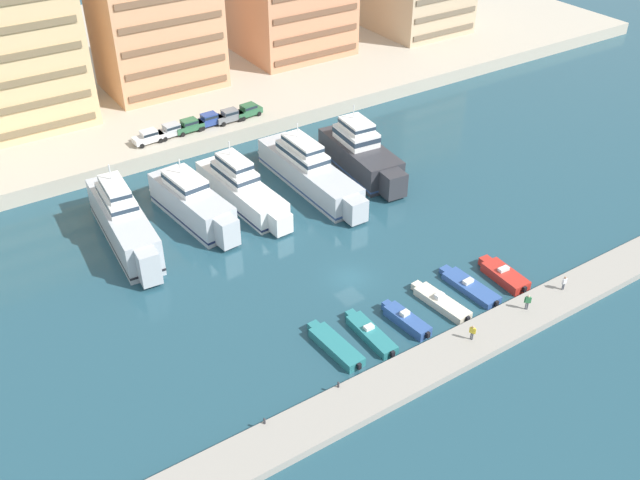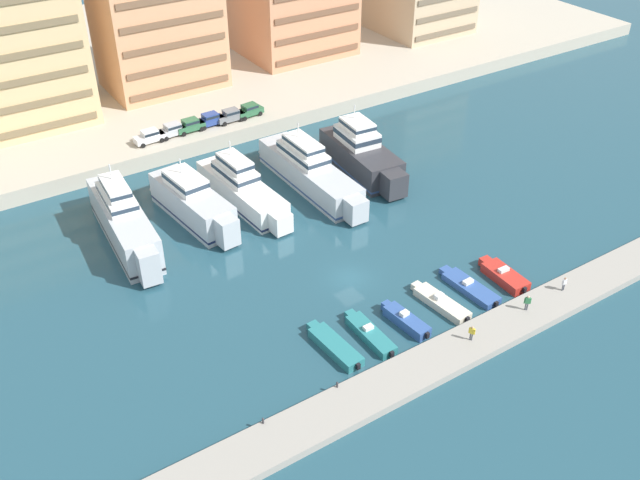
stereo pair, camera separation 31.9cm
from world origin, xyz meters
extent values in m
plane|color=#234C5B|center=(0.00, 0.00, 0.00)|extent=(400.00, 400.00, 0.00)
cube|color=#BCB29E|center=(0.00, 68.74, 1.07)|extent=(180.00, 70.00, 2.13)
cube|color=#9E998E|center=(0.00, -14.65, 0.39)|extent=(120.00, 4.41, 0.79)
cube|color=silver|center=(-17.13, 19.47, 2.19)|extent=(5.16, 16.66, 4.38)
cube|color=silver|center=(-17.86, 10.44, 2.30)|extent=(2.26, 2.09, 3.72)
cube|color=black|center=(-17.13, 19.47, 0.77)|extent=(5.21, 16.83, 0.24)
cube|color=white|center=(-17.03, 20.70, 5.04)|extent=(3.55, 7.11, 1.31)
cube|color=#233342|center=(-17.03, 20.70, 5.17)|extent=(3.59, 7.18, 0.47)
cube|color=white|center=(-17.03, 20.70, 6.30)|extent=(2.77, 5.55, 1.21)
cube|color=#233342|center=(-17.03, 20.70, 6.42)|extent=(2.80, 5.60, 0.44)
cylinder|color=silver|center=(-16.95, 21.73, 7.81)|extent=(0.16, 0.16, 1.80)
cube|color=silver|center=(-16.43, 28.10, 1.20)|extent=(3.33, 1.16, 0.20)
cube|color=silver|center=(-8.79, 19.68, 1.92)|extent=(5.32, 13.61, 3.84)
cube|color=silver|center=(-8.05, 12.17, 2.01)|extent=(2.41, 2.23, 3.26)
cube|color=#192347|center=(-8.79, 19.68, 0.67)|extent=(5.38, 13.75, 0.24)
cube|color=white|center=(-8.89, 20.67, 4.58)|extent=(3.68, 5.86, 1.49)
cube|color=#233342|center=(-8.89, 20.67, 4.73)|extent=(3.73, 5.92, 0.54)
cylinder|color=silver|center=(-8.97, 21.51, 6.23)|extent=(0.16, 0.16, 1.80)
cube|color=silver|center=(-9.49, 26.74, 1.05)|extent=(3.51, 1.23, 0.20)
cube|color=white|center=(-2.22, 19.84, 1.41)|extent=(4.83, 15.54, 2.81)
cube|color=white|center=(-1.78, 11.27, 1.48)|extent=(2.32, 2.13, 2.39)
cube|color=#192347|center=(-2.22, 19.84, 0.49)|extent=(4.88, 15.70, 0.24)
cube|color=white|center=(-2.28, 20.99, 3.54)|extent=(3.48, 6.60, 1.45)
cube|color=#233342|center=(-2.28, 20.99, 3.68)|extent=(3.53, 6.67, 0.52)
cube|color=white|center=(-2.28, 20.99, 4.91)|extent=(2.72, 5.15, 1.30)
cube|color=#233342|center=(-2.28, 20.99, 5.04)|extent=(2.75, 5.20, 0.47)
cylinder|color=silver|center=(-2.33, 21.96, 6.46)|extent=(0.16, 0.16, 1.80)
cube|color=white|center=(-2.64, 27.96, 0.77)|extent=(3.48, 1.08, 0.20)
cube|color=silver|center=(6.73, 18.56, 1.65)|extent=(4.36, 18.31, 3.29)
cube|color=silver|center=(6.68, 8.45, 1.73)|extent=(2.37, 2.15, 2.80)
cube|color=#334C7F|center=(6.73, 18.56, 0.58)|extent=(4.41, 18.49, 0.24)
cube|color=white|center=(6.73, 19.93, 4.00)|extent=(3.38, 7.70, 1.42)
cube|color=#233342|center=(6.73, 19.93, 4.14)|extent=(3.42, 7.77, 0.51)
cube|color=white|center=(6.73, 19.93, 5.30)|extent=(2.63, 6.00, 1.17)
cube|color=#233342|center=(6.73, 19.93, 5.41)|extent=(2.67, 6.06, 0.42)
cylinder|color=silver|center=(6.74, 21.08, 6.78)|extent=(0.16, 0.16, 1.80)
cube|color=silver|center=(6.76, 28.15, 0.91)|extent=(3.65, 0.92, 0.20)
cube|color=#333338|center=(14.56, 18.40, 1.82)|extent=(6.17, 14.05, 3.64)
cube|color=#333338|center=(13.85, 10.48, 1.91)|extent=(2.95, 2.72, 3.09)
cube|color=#334C7F|center=(14.56, 18.40, 0.64)|extent=(6.24, 14.19, 0.24)
cube|color=white|center=(14.65, 19.42, 4.53)|extent=(4.38, 6.06, 1.79)
cube|color=#233342|center=(14.65, 19.42, 4.71)|extent=(4.43, 6.12, 0.64)
cube|color=white|center=(14.65, 19.42, 6.05)|extent=(3.41, 4.73, 1.24)
cube|color=#233342|center=(14.65, 19.42, 6.17)|extent=(3.46, 4.77, 0.45)
cylinder|color=silver|center=(14.72, 20.27, 7.56)|extent=(0.16, 0.16, 1.80)
cube|color=#333338|center=(15.21, 25.65, 1.00)|extent=(4.29, 1.27, 0.20)
cube|color=teal|center=(-7.42, -8.26, 0.46)|extent=(2.25, 6.30, 0.93)
cube|color=teal|center=(-7.63, -4.78, 0.46)|extent=(1.08, 0.91, 0.79)
cube|color=black|center=(-7.22, -11.53, 0.61)|extent=(0.38, 0.30, 0.60)
cube|color=teal|center=(-3.69, -8.66, 0.42)|extent=(1.78, 6.15, 0.85)
cube|color=teal|center=(-3.65, -5.26, 0.42)|extent=(0.95, 0.78, 0.72)
cube|color=silver|center=(-3.69, -8.20, 1.02)|extent=(0.94, 0.61, 0.35)
cube|color=#283847|center=(-3.68, -7.92, 1.08)|extent=(0.85, 0.09, 0.21)
cube|color=black|center=(-3.73, -11.91, 0.57)|extent=(0.36, 0.28, 0.60)
cube|color=#33569E|center=(0.29, -9.06, 0.52)|extent=(2.00, 5.26, 1.04)
cube|color=#33569E|center=(0.03, -6.19, 0.52)|extent=(0.91, 0.77, 0.89)
cube|color=silver|center=(0.25, -8.68, 1.25)|extent=(0.90, 0.67, 0.40)
cube|color=#283847|center=(0.23, -8.40, 1.31)|extent=(0.78, 0.15, 0.24)
cube|color=black|center=(0.53, -11.80, 0.67)|extent=(0.38, 0.31, 0.60)
cube|color=beige|center=(4.97, -8.81, 0.41)|extent=(2.40, 6.44, 0.83)
cube|color=beige|center=(4.63, -5.32, 0.41)|extent=(1.06, 0.90, 0.70)
cube|color=silver|center=(4.93, -8.34, 1.06)|extent=(1.04, 0.69, 0.47)
cube|color=#283847|center=(4.90, -8.06, 1.13)|extent=(0.90, 0.17, 0.28)
cube|color=black|center=(5.30, -12.12, 0.56)|extent=(0.39, 0.31, 0.60)
cube|color=#33569E|center=(9.15, -8.51, 0.35)|extent=(2.42, 6.56, 0.70)
cube|color=#33569E|center=(8.94, -4.88, 0.35)|extent=(1.18, 0.99, 0.60)
cube|color=silver|center=(9.12, -8.03, 0.88)|extent=(1.16, 0.66, 0.37)
cube|color=#283847|center=(9.11, -7.75, 0.94)|extent=(1.03, 0.14, 0.22)
cube|color=black|center=(9.35, -11.91, 0.50)|extent=(0.38, 0.30, 0.60)
cube|color=red|center=(13.31, -9.20, 0.51)|extent=(2.36, 5.29, 1.02)
cube|color=red|center=(13.43, -6.16, 0.51)|extent=(1.23, 1.02, 0.87)
cube|color=silver|center=(13.33, -8.81, 1.20)|extent=(1.21, 0.65, 0.35)
cube|color=#283847|center=(13.34, -8.53, 1.25)|extent=(1.08, 0.12, 0.21)
cube|color=black|center=(13.20, -11.98, 0.66)|extent=(0.37, 0.29, 0.60)
cube|color=white|center=(-7.06, 36.84, 2.85)|extent=(4.16, 1.86, 0.80)
cube|color=white|center=(-6.91, 36.84, 3.59)|extent=(2.16, 1.64, 0.68)
cube|color=#1E2833|center=(-6.91, 36.84, 3.59)|extent=(2.12, 1.66, 0.37)
cylinder|color=black|center=(-8.38, 35.93, 2.45)|extent=(0.65, 0.25, 0.64)
cylinder|color=black|center=(-8.45, 37.63, 2.45)|extent=(0.65, 0.25, 0.64)
cylinder|color=black|center=(-5.68, 36.04, 2.45)|extent=(0.65, 0.25, 0.64)
cylinder|color=black|center=(-5.75, 37.74, 2.45)|extent=(0.65, 0.25, 0.64)
cube|color=#B7BCC1|center=(-3.72, 37.04, 2.85)|extent=(4.21, 1.97, 0.80)
cube|color=#B7BCC1|center=(-3.57, 37.05, 3.59)|extent=(2.20, 1.70, 0.68)
cube|color=#1E2833|center=(-3.57, 37.05, 3.59)|extent=(2.16, 1.71, 0.37)
cylinder|color=black|center=(-5.01, 36.10, 2.45)|extent=(0.65, 0.26, 0.64)
cylinder|color=black|center=(-5.12, 37.80, 2.45)|extent=(0.65, 0.26, 0.64)
cylinder|color=black|center=(-2.31, 36.29, 2.45)|extent=(0.65, 0.26, 0.64)
cylinder|color=black|center=(-2.43, 37.98, 2.45)|extent=(0.65, 0.26, 0.64)
cube|color=#2D6642|center=(-1.10, 37.00, 2.85)|extent=(4.15, 1.83, 0.80)
cube|color=#2D6642|center=(-0.95, 37.00, 3.59)|extent=(2.15, 1.63, 0.68)
cube|color=#1E2833|center=(-0.95, 37.00, 3.59)|extent=(2.11, 1.64, 0.37)
cylinder|color=black|center=(-2.42, 36.11, 2.45)|extent=(0.65, 0.24, 0.64)
cylinder|color=black|center=(-2.47, 37.80, 2.45)|extent=(0.65, 0.24, 0.64)
cylinder|color=black|center=(0.28, 36.19, 2.45)|extent=(0.65, 0.24, 0.64)
cylinder|color=black|center=(0.22, 37.89, 2.45)|extent=(0.65, 0.24, 0.64)
cube|color=#28428E|center=(2.01, 37.18, 2.85)|extent=(4.15, 1.81, 0.80)
cube|color=#28428E|center=(2.16, 37.18, 3.59)|extent=(2.14, 1.62, 0.68)
cube|color=#1E2833|center=(2.16, 37.18, 3.59)|extent=(2.10, 1.63, 0.37)
cylinder|color=black|center=(0.68, 36.29, 2.45)|extent=(0.65, 0.24, 0.64)
cylinder|color=black|center=(0.64, 37.99, 2.45)|extent=(0.65, 0.24, 0.64)
cylinder|color=black|center=(3.38, 36.36, 2.45)|extent=(0.65, 0.24, 0.64)
cylinder|color=black|center=(3.34, 38.06, 2.45)|extent=(0.65, 0.24, 0.64)
cube|color=slate|center=(5.03, 36.79, 2.85)|extent=(4.12, 1.74, 0.80)
cube|color=slate|center=(5.18, 36.79, 3.59)|extent=(2.12, 1.58, 0.68)
cube|color=#1E2833|center=(5.18, 36.79, 3.59)|extent=(2.07, 1.60, 0.37)
cylinder|color=black|center=(3.69, 35.93, 2.45)|extent=(0.64, 0.23, 0.64)
cylinder|color=black|center=(3.67, 37.63, 2.45)|extent=(0.64, 0.23, 0.64)
cylinder|color=black|center=(6.39, 35.96, 2.45)|extent=(0.64, 0.23, 0.64)
cylinder|color=black|center=(6.37, 37.66, 2.45)|extent=(0.64, 0.23, 0.64)
cube|color=#2D6642|center=(8.13, 36.92, 2.85)|extent=(4.25, 2.12, 0.80)
cube|color=#2D6642|center=(8.28, 36.93, 3.59)|extent=(2.25, 1.77, 0.68)
cube|color=#1E2833|center=(8.28, 36.93, 3.59)|extent=(2.21, 1.78, 0.37)
cylinder|color=black|center=(6.88, 35.93, 2.45)|extent=(0.66, 0.29, 0.64)
cylinder|color=black|center=(6.70, 37.62, 2.45)|extent=(0.66, 0.29, 0.64)
cylinder|color=black|center=(9.56, 36.21, 2.45)|extent=(0.66, 0.29, 0.64)
cylinder|color=black|center=(9.38, 37.91, 2.45)|extent=(0.66, 0.29, 0.64)
cube|color=#7B6748|center=(-20.82, 45.83, 3.82)|extent=(19.49, 0.24, 0.90)
cube|color=#7B6748|center=(-20.82, 45.83, 7.19)|extent=(19.49, 0.24, 0.90)
cube|color=#7B6748|center=(-20.82, 45.83, 10.56)|extent=(19.49, 0.24, 0.90)
cube|color=#7B6748|center=(-20.82, 45.83, 13.93)|extent=(19.49, 0.24, 0.90)
cube|color=brown|center=(2.61, 48.14, 3.79)|extent=(15.88, 0.24, 0.90)
cube|color=brown|center=(2.61, 48.14, 7.11)|extent=(15.88, 0.24, 0.90)
cube|color=brown|center=(2.61, 48.14, 10.43)|extent=(15.88, 0.24, 0.90)
cube|color=brown|center=(2.61, 48.14, 13.75)|extent=(15.88, 0.24, 0.90)
cube|color=brown|center=(27.53, 48.61, 3.83)|extent=(16.12, 0.24, 0.90)
cube|color=brown|center=(27.53, 48.61, 7.23)|extent=(16.12, 0.24, 0.90)
cube|color=brown|center=(27.53, 48.61, 10.62)|extent=(16.12, 0.24, 0.90)
cube|color=#6D5F4B|center=(53.24, 45.88, 3.69)|extent=(14.14, 0.24, 0.90)
cube|color=#6D5F4B|center=(53.24, 45.88, 6.80)|extent=(14.14, 0.24, 0.90)
cylinder|color=#4C515B|center=(16.34, -14.20, 1.18)|extent=(0.13, 0.13, 0.79)
cylinder|color=#4C515B|center=(16.19, -14.18, 1.18)|extent=(0.13, 0.13, 0.79)
cube|color=silver|center=(16.26, -14.19, 1.87)|extent=(0.46, 0.27, 0.60)
cylinder|color=silver|center=(16.53, -14.22, 1.83)|extent=(0.09, 0.09, 0.60)
cylinder|color=silver|center=(16.00, -14.15, 1.83)|extent=(0.09, 0.09, 0.60)
sphere|color=#A87A5B|center=(16.26, -14.19, 2.29)|extent=(0.22, 0.22, 0.22)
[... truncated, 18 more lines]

